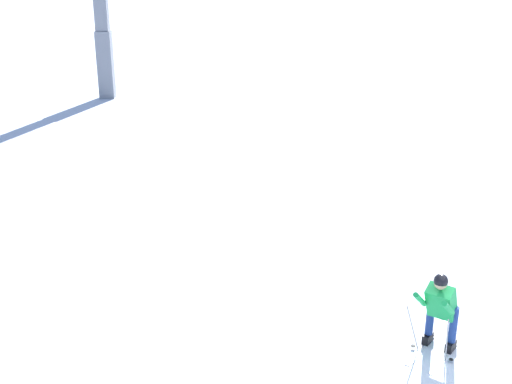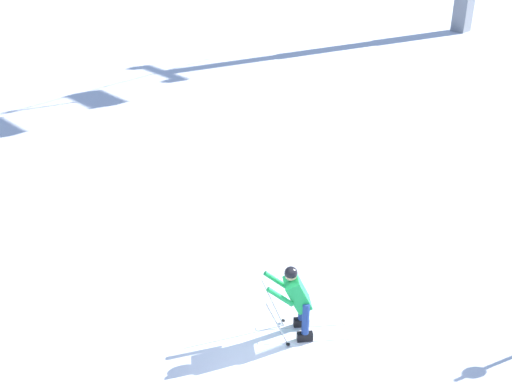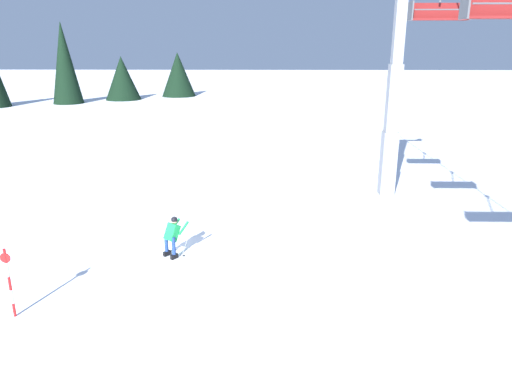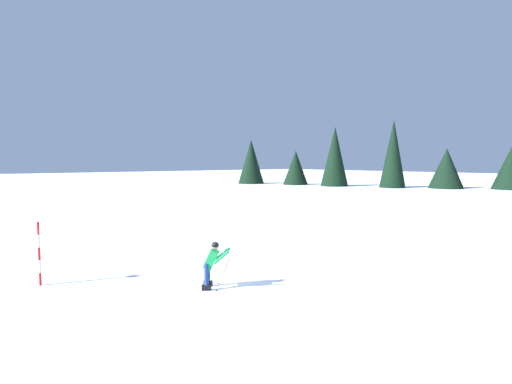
# 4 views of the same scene
# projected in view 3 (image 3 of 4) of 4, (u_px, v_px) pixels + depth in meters

# --- Properties ---
(ground_plane) EXTENTS (260.00, 260.00, 0.00)m
(ground_plane) POSITION_uv_depth(u_px,v_px,m) (163.00, 246.00, 17.67)
(ground_plane) COLOR white
(skier_carving_main) EXTENTS (1.59, 1.43, 1.55)m
(skier_carving_main) POSITION_uv_depth(u_px,v_px,m) (172.00, 234.00, 16.55)
(skier_carving_main) COLOR white
(skier_carving_main) RESTS_ON ground_plane
(lift_tower_near) EXTENTS (0.70, 2.81, 9.95)m
(lift_tower_near) POSITION_uv_depth(u_px,v_px,m) (393.00, 109.00, 22.52)
(lift_tower_near) COLOR gray
(lift_tower_near) RESTS_ON ground_plane
(chairlift_seat_nearest) EXTENTS (0.61, 2.01, 1.95)m
(chairlift_seat_nearest) POSITION_uv_depth(u_px,v_px,m) (438.00, 11.00, 16.55)
(chairlift_seat_nearest) COLOR black
(chairlift_seat_second) EXTENTS (0.61, 2.23, 2.15)m
(chairlift_seat_second) POSITION_uv_depth(u_px,v_px,m) (509.00, 6.00, 11.73)
(chairlift_seat_second) COLOR black
(trail_marker_pole) EXTENTS (0.07, 0.28, 2.00)m
(trail_marker_pole) POSITION_uv_depth(u_px,v_px,m) (9.00, 281.00, 12.75)
(trail_marker_pole) COLOR red
(trail_marker_pole) RESTS_ON ground_plane
(tree_line_ridge) EXTENTS (23.50, 38.31, 9.95)m
(tree_line_ridge) POSITION_uv_depth(u_px,v_px,m) (29.00, 73.00, 58.73)
(tree_line_ridge) COLOR black
(tree_line_ridge) RESTS_ON ground_plane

